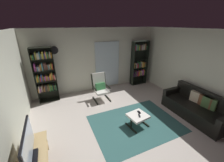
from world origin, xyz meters
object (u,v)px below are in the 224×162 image
at_px(television, 28,146).
at_px(bookshelf_near_tv, 45,74).
at_px(tv_remote, 139,116).
at_px(wall_clock, 54,50).
at_px(bookshelf_near_sofa, 139,63).
at_px(lounge_armchair, 100,86).
at_px(cell_phone, 139,112).
at_px(leather_sofa, 196,107).
at_px(ottoman, 138,117).

distance_m(television, bookshelf_near_tv, 3.12).
bearing_deg(tv_remote, wall_clock, 144.46).
relative_size(television, wall_clock, 3.41).
bearing_deg(television, bookshelf_near_sofa, 35.58).
bearing_deg(lounge_armchair, cell_phone, -73.92).
xyz_separation_m(cell_phone, wall_clock, (-1.93, 2.74, 1.48)).
xyz_separation_m(television, bookshelf_near_tv, (0.30, 3.09, 0.27)).
bearing_deg(cell_phone, leather_sofa, -3.01).
distance_m(television, wall_clock, 3.54).
bearing_deg(tv_remote, cell_phone, 81.16).
xyz_separation_m(lounge_armchair, wall_clock, (-1.40, 0.91, 1.32)).
xyz_separation_m(bookshelf_near_sofa, leather_sofa, (0.20, -2.97, -0.74)).
relative_size(television, cell_phone, 7.05).
height_order(television, cell_phone, television).
xyz_separation_m(ottoman, tv_remote, (0.01, -0.05, 0.07)).
xyz_separation_m(television, tv_remote, (2.58, 0.42, -0.43)).
relative_size(bookshelf_near_tv, leather_sofa, 1.04).
bearing_deg(leather_sofa, television, -178.47).
bearing_deg(bookshelf_near_tv, wall_clock, 25.86).
distance_m(bookshelf_near_tv, lounge_armchair, 2.04).
height_order(ottoman, cell_phone, cell_phone).
distance_m(bookshelf_near_tv, tv_remote, 3.59).
distance_m(television, leather_sofa, 4.55).
height_order(bookshelf_near_tv, ottoman, bookshelf_near_tv).
xyz_separation_m(bookshelf_near_tv, tv_remote, (2.28, -2.67, -0.70)).
xyz_separation_m(bookshelf_near_tv, lounge_armchair, (1.84, -0.70, -0.54)).
bearing_deg(ottoman, wall_clock, 122.92).
height_order(leather_sofa, wall_clock, wall_clock).
bearing_deg(leather_sofa, bookshelf_near_sofa, 93.86).
xyz_separation_m(lounge_armchair, ottoman, (0.43, -1.93, -0.23)).
bearing_deg(cell_phone, bookshelf_near_sofa, 67.22).
xyz_separation_m(television, ottoman, (2.57, 0.47, -0.50)).
xyz_separation_m(bookshelf_near_sofa, tv_remote, (-1.74, -2.67, -0.67)).
distance_m(television, cell_phone, 2.76).
height_order(television, tv_remote, television).
height_order(bookshelf_near_tv, bookshelf_near_sofa, bookshelf_near_sofa).
xyz_separation_m(television, bookshelf_near_sofa, (4.32, 3.09, 0.24)).
relative_size(leather_sofa, ottoman, 3.30).
relative_size(leather_sofa, tv_remote, 13.44).
bearing_deg(ottoman, bookshelf_near_sofa, 56.28).
bearing_deg(cell_phone, tv_remote, -110.28).
height_order(ottoman, tv_remote, tv_remote).
height_order(bookshelf_near_tv, lounge_armchair, bookshelf_near_tv).
distance_m(bookshelf_near_tv, leather_sofa, 5.22).
relative_size(bookshelf_near_tv, cell_phone, 14.43).
xyz_separation_m(television, cell_phone, (2.67, 0.56, -0.43)).
xyz_separation_m(bookshelf_near_sofa, ottoman, (-1.75, -2.62, -0.74)).
height_order(lounge_armchair, ottoman, lounge_armchair).
xyz_separation_m(lounge_armchair, tv_remote, (0.44, -1.98, -0.16)).
relative_size(leather_sofa, cell_phone, 13.82).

